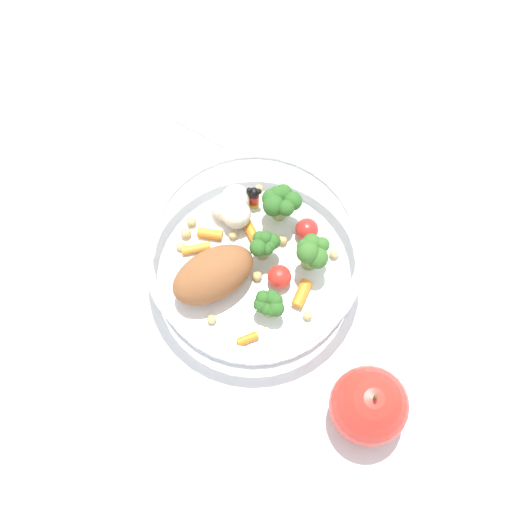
# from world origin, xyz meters

# --- Properties ---
(ground_plane) EXTENTS (2.40, 2.40, 0.00)m
(ground_plane) POSITION_xyz_m (0.00, 0.00, 0.00)
(ground_plane) COLOR white
(food_container) EXTENTS (0.23, 0.23, 0.07)m
(food_container) POSITION_xyz_m (-0.00, -0.00, 0.03)
(food_container) COLOR white
(food_container) RESTS_ON ground_plane
(loose_apple) EXTENTS (0.08, 0.08, 0.09)m
(loose_apple) POSITION_xyz_m (0.06, 0.18, 0.04)
(loose_apple) COLOR red
(loose_apple) RESTS_ON ground_plane
(folded_napkin) EXTENTS (0.14, 0.11, 0.01)m
(folded_napkin) POSITION_xyz_m (-0.17, -0.14, 0.00)
(folded_napkin) COLOR white
(folded_napkin) RESTS_ON ground_plane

